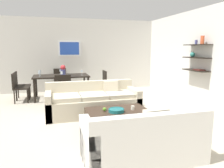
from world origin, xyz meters
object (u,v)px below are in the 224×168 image
(dining_chair_right_near, at_px, (101,82))
(wine_glass_left_far, at_px, (40,72))
(decorative_bowl, at_px, (116,110))
(candle_jar, at_px, (133,108))
(centerpiece_vase, at_px, (63,70))
(dining_table, at_px, (61,77))
(dining_chair_foot, at_px, (63,88))
(loveseat_white, at_px, (142,140))
(dining_chair_left_far, at_px, (20,84))
(dining_chair_head, at_px, (60,79))
(wine_glass_left_near, at_px, (39,73))
(wine_glass_foot, at_px, (62,73))
(coffee_table, at_px, (119,120))
(wine_glass_head, at_px, (60,71))
(dining_chair_left_near, at_px, (18,86))
(apple_on_coffee_table, at_px, (105,109))
(sofa_beige, at_px, (93,102))
(wine_glass_right_near, at_px, (82,71))

(dining_chair_right_near, relative_size, wine_glass_left_far, 5.09)
(decorative_bowl, relative_size, candle_jar, 3.80)
(candle_jar, relative_size, centerpiece_vase, 0.25)
(dining_table, distance_m, dining_chair_foot, 0.90)
(loveseat_white, relative_size, dining_table, 0.98)
(loveseat_white, distance_m, dining_chair_left_far, 5.06)
(dining_chair_head, bearing_deg, loveseat_white, -79.86)
(decorative_bowl, xyz_separation_m, dining_table, (-0.89, 3.18, 0.26))
(loveseat_white, height_order, wine_glass_left_near, wine_glass_left_near)
(wine_glass_left_far, height_order, wine_glass_foot, wine_glass_left_far)
(dining_chair_right_near, xyz_separation_m, wine_glass_left_near, (-1.92, 0.10, 0.35))
(dining_table, xyz_separation_m, wine_glass_foot, (-0.00, -0.42, 0.19))
(dining_chair_left_far, bearing_deg, decorative_bowl, -57.58)
(coffee_table, distance_m, candle_jar, 0.38)
(wine_glass_head, bearing_deg, dining_chair_foot, -90.00)
(dining_table, bearing_deg, loveseat_white, -77.85)
(candle_jar, relative_size, wine_glass_foot, 0.48)
(candle_jar, xyz_separation_m, dining_chair_left_near, (-2.52, 2.91, 0.08))
(candle_jar, bearing_deg, centerpiece_vase, 110.49)
(apple_on_coffee_table, xyz_separation_m, dining_chair_right_near, (0.59, 2.84, 0.09))
(sofa_beige, height_order, wine_glass_right_near, wine_glass_right_near)
(decorative_bowl, distance_m, dining_chair_left_far, 4.03)
(candle_jar, bearing_deg, coffee_table, -175.66)
(apple_on_coffee_table, height_order, centerpiece_vase, centerpiece_vase)
(sofa_beige, xyz_separation_m, dining_chair_left_near, (-1.93, 1.74, 0.21))
(loveseat_white, relative_size, wine_glass_right_near, 10.45)
(dining_chair_foot, distance_m, dining_chair_right_near, 1.44)
(dining_chair_foot, height_order, wine_glass_right_near, wine_glass_right_near)
(decorative_bowl, distance_m, wine_glass_left_near, 3.46)
(candle_jar, distance_m, wine_glass_right_near, 3.09)
(sofa_beige, bearing_deg, wine_glass_left_far, 122.24)
(dining_chair_left_near, bearing_deg, wine_glass_left_near, 8.90)
(wine_glass_head, xyz_separation_m, wine_glass_right_near, (0.65, -0.54, 0.01))
(dining_chair_right_near, xyz_separation_m, wine_glass_head, (-1.27, 0.63, 0.35))
(loveseat_white, distance_m, wine_glass_left_near, 4.54)
(loveseat_white, height_order, wine_glass_right_near, wine_glass_right_near)
(loveseat_white, xyz_separation_m, apple_on_coffee_table, (-0.25, 1.28, 0.12))
(dining_chair_foot, relative_size, wine_glass_left_far, 5.09)
(dining_chair_foot, xyz_separation_m, centerpiece_vase, (0.07, 0.93, 0.41))
(sofa_beige, height_order, apple_on_coffee_table, sofa_beige)
(wine_glass_head, bearing_deg, candle_jar, -70.54)
(loveseat_white, distance_m, wine_glass_foot, 4.07)
(dining_chair_head, distance_m, dining_chair_left_near, 1.68)
(dining_chair_left_far, bearing_deg, coffee_table, -56.54)
(dining_table, xyz_separation_m, wine_glass_left_far, (-0.65, 0.12, 0.20))
(decorative_bowl, distance_m, dining_chair_foot, 2.46)
(apple_on_coffee_table, xyz_separation_m, dining_chair_foot, (-0.68, 2.17, 0.09))
(candle_jar, bearing_deg, wine_glass_right_near, 101.30)
(coffee_table, bearing_deg, apple_on_coffee_table, 160.89)
(sofa_beige, height_order, dining_chair_foot, dining_chair_foot)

